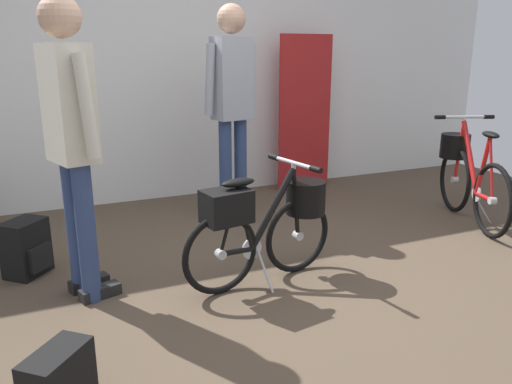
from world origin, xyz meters
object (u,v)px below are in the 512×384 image
(folding_bike_foreground, at_px, (267,219))
(visitor_browsing, at_px, (72,133))
(display_bike_left, at_px, (467,172))
(backpack_on_floor, at_px, (26,248))
(floor_banner_stand, at_px, (305,122))
(visitor_near_wall, at_px, (232,98))

(folding_bike_foreground, height_order, visitor_browsing, visitor_browsing)
(display_bike_left, bearing_deg, visitor_browsing, -176.54)
(backpack_on_floor, bearing_deg, visitor_browsing, -55.42)
(floor_banner_stand, relative_size, visitor_near_wall, 0.89)
(display_bike_left, bearing_deg, backpack_on_floor, 175.58)
(display_bike_left, bearing_deg, floor_banner_stand, 118.87)
(folding_bike_foreground, distance_m, visitor_browsing, 1.27)
(display_bike_left, relative_size, backpack_on_floor, 3.25)
(floor_banner_stand, height_order, visitor_near_wall, visitor_near_wall)
(folding_bike_foreground, bearing_deg, visitor_browsing, 167.28)
(visitor_near_wall, distance_m, backpack_on_floor, 1.99)
(display_bike_left, height_order, backpack_on_floor, display_bike_left)
(folding_bike_foreground, bearing_deg, backpack_on_floor, 153.20)
(floor_banner_stand, bearing_deg, visitor_near_wall, -149.87)
(visitor_browsing, xyz_separation_m, backpack_on_floor, (-0.32, 0.47, -0.81))
(floor_banner_stand, distance_m, visitor_near_wall, 1.26)
(display_bike_left, relative_size, visitor_near_wall, 0.67)
(visitor_near_wall, xyz_separation_m, backpack_on_floor, (-1.69, -0.59, -0.87))
(floor_banner_stand, bearing_deg, backpack_on_floor, -156.47)
(display_bike_left, height_order, visitor_browsing, visitor_browsing)
(backpack_on_floor, bearing_deg, floor_banner_stand, 23.53)
(backpack_on_floor, bearing_deg, visitor_near_wall, 19.06)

